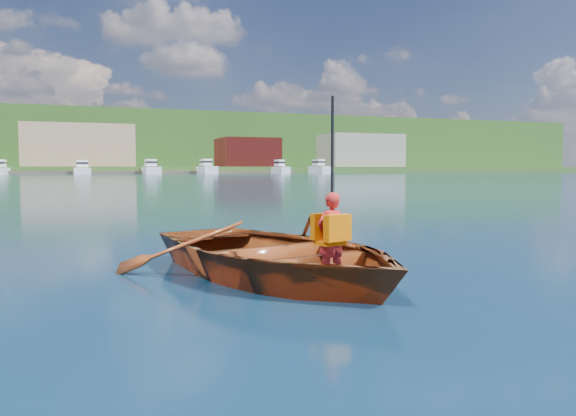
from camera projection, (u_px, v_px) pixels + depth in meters
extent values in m
plane|color=#132941|center=(334.00, 260.00, 8.34)|extent=(600.00, 600.00, 0.00)
imported|color=brown|center=(274.00, 254.00, 7.03)|extent=(4.21, 5.04, 0.90)
imported|color=red|center=(331.00, 236.00, 6.38)|extent=(0.42, 0.33, 0.99)
cube|color=#D56501|center=(338.00, 228.00, 6.28)|extent=(0.35, 0.19, 0.30)
cube|color=#D56501|center=(324.00, 226.00, 6.47)|extent=(0.35, 0.17, 0.30)
cube|color=#D56501|center=(331.00, 243.00, 6.39)|extent=(0.35, 0.30, 0.05)
cylinder|color=black|center=(332.00, 187.00, 6.55)|extent=(0.04, 0.04, 2.10)
cube|color=#405D26|center=(97.00, 170.00, 186.58)|extent=(400.00, 80.00, 2.00)
cube|color=#314B21|center=(94.00, 146.00, 232.80)|extent=(400.00, 100.00, 22.00)
cube|color=#50483A|center=(80.00, 173.00, 145.59)|extent=(159.91, 14.62, 0.80)
cube|color=#9A7B67|center=(79.00, 146.00, 160.94)|extent=(30.00, 16.00, 12.00)
cube|color=brown|center=(247.00, 153.00, 177.95)|extent=(18.00, 16.00, 9.00)
cube|color=gray|center=(360.00, 151.00, 191.42)|extent=(26.00, 16.00, 11.00)
cube|color=white|center=(83.00, 171.00, 141.06)|extent=(3.92, 13.99, 1.79)
cube|color=white|center=(82.00, 164.00, 142.24)|extent=(2.74, 6.30, 1.80)
cube|color=black|center=(82.00, 163.00, 142.23)|extent=(2.82, 6.58, 0.50)
cube|color=white|center=(151.00, 171.00, 146.77)|extent=(3.78, 13.51, 2.09)
cube|color=white|center=(150.00, 163.00, 147.89)|extent=(2.65, 6.08, 1.80)
cube|color=black|center=(150.00, 162.00, 147.88)|extent=(2.72, 6.35, 0.50)
cube|color=white|center=(207.00, 171.00, 151.75)|extent=(3.53, 12.59, 2.26)
cube|color=white|center=(206.00, 162.00, 152.78)|extent=(2.47, 5.67, 1.80)
cube|color=black|center=(206.00, 162.00, 152.77)|extent=(2.54, 5.92, 0.50)
cube|color=white|center=(281.00, 171.00, 158.91)|extent=(2.64, 9.43, 2.16)
cube|color=white|center=(279.00, 163.00, 159.64)|extent=(1.85, 4.25, 1.80)
cube|color=black|center=(279.00, 163.00, 159.63)|extent=(1.90, 4.43, 0.50)
cube|color=white|center=(320.00, 170.00, 163.00)|extent=(3.03, 10.81, 2.35)
cube|color=white|center=(318.00, 162.00, 163.85)|extent=(2.12, 4.86, 1.80)
cube|color=black|center=(318.00, 162.00, 163.84)|extent=(2.18, 5.08, 0.50)
cylinder|color=#382314|center=(56.00, 155.00, 195.76)|extent=(0.80, 0.80, 2.54)
sphere|color=#255D18|center=(55.00, 145.00, 195.52)|extent=(4.74, 4.74, 4.74)
cylinder|color=#382314|center=(334.00, 158.00, 230.09)|extent=(0.80, 0.80, 2.61)
sphere|color=#255D18|center=(334.00, 149.00, 229.85)|extent=(4.88, 4.88, 4.88)
cylinder|color=#382314|center=(110.00, 145.00, 221.03)|extent=(0.80, 0.80, 3.51)
sphere|color=#255D18|center=(110.00, 133.00, 220.70)|extent=(6.56, 6.56, 6.56)
cylinder|color=#382314|center=(201.00, 132.00, 279.34)|extent=(0.80, 0.80, 2.47)
sphere|color=#255D18|center=(200.00, 125.00, 279.11)|extent=(4.62, 4.62, 4.62)
cylinder|color=#382314|center=(62.00, 155.00, 196.85)|extent=(0.80, 0.80, 2.51)
sphere|color=#255D18|center=(62.00, 145.00, 196.62)|extent=(4.69, 4.69, 4.69)
cylinder|color=#382314|center=(379.00, 134.00, 317.86)|extent=(0.80, 0.80, 3.85)
sphere|color=#255D18|center=(379.00, 125.00, 317.51)|extent=(7.18, 7.18, 7.18)
cylinder|color=#382314|center=(324.00, 135.00, 295.36)|extent=(0.80, 0.80, 3.71)
sphere|color=#255D18|center=(324.00, 126.00, 295.01)|extent=(6.92, 6.92, 6.92)
cylinder|color=#382314|center=(24.00, 144.00, 211.19)|extent=(0.80, 0.80, 3.30)
sphere|color=#255D18|center=(23.00, 132.00, 210.88)|extent=(6.16, 6.16, 6.16)
cylinder|color=#382314|center=(302.00, 145.00, 256.70)|extent=(0.80, 0.80, 3.35)
sphere|color=#255D18|center=(302.00, 135.00, 256.39)|extent=(6.26, 6.26, 6.26)
cylinder|color=#382314|center=(314.00, 154.00, 231.36)|extent=(0.80, 0.80, 3.86)
sphere|color=#255D18|center=(314.00, 142.00, 231.00)|extent=(7.21, 7.21, 7.21)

